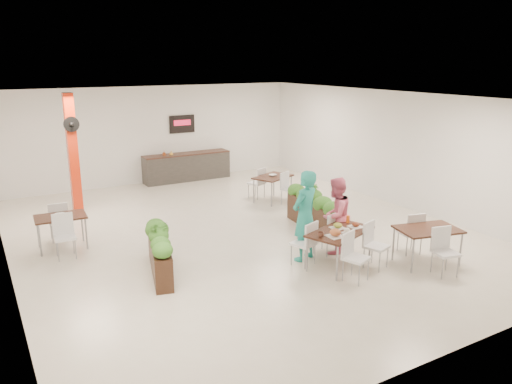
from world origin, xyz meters
The scene contains 12 objects.
ground centered at (0.00, 0.00, 0.00)m, with size 12.00×12.00×0.00m, color beige.
room_shell centered at (0.00, 0.00, 2.01)m, with size 10.10×12.10×3.22m.
red_column centered at (-3.00, 3.79, 1.64)m, with size 0.40×0.41×3.20m.
service_counter centered at (1.00, 5.65, 0.49)m, with size 3.00×0.64×2.20m.
main_table centered at (0.77, -2.79, 0.64)m, with size 1.69×1.93×0.92m.
diner_man centered at (0.37, -2.14, 0.95)m, with size 0.69×0.45×1.89m, color teal.
diner_woman centered at (1.17, -2.14, 0.82)m, with size 0.80×0.62×1.65m, color pink.
planter_left centered at (-2.45, -1.30, 0.52)m, with size 0.81×1.97×1.06m.
planter_right centered at (1.69, -0.66, 0.52)m, with size 0.60×2.16×1.14m.
side_table_a centered at (-3.86, 1.03, 0.62)m, with size 1.10×1.64×0.92m.
side_table_b centered at (2.15, 1.94, 0.62)m, with size 1.33×1.66×0.92m.
side_table_c centered at (2.40, -3.56, 0.63)m, with size 1.38×1.67×0.92m.
Camera 1 is at (-5.36, -10.02, 4.04)m, focal length 35.00 mm.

